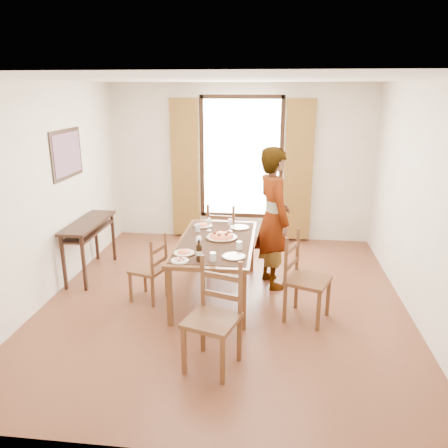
# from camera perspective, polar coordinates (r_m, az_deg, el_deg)

# --- Properties ---
(ground) EXTENTS (5.00, 5.00, 0.00)m
(ground) POSITION_cam_1_polar(r_m,az_deg,el_deg) (5.71, 0.17, -9.81)
(ground) COLOR #4F2718
(ground) RESTS_ON ground
(room_shell) EXTENTS (4.60, 5.10, 2.74)m
(room_shell) POSITION_cam_1_polar(r_m,az_deg,el_deg) (5.32, 0.29, 5.81)
(room_shell) COLOR white
(room_shell) RESTS_ON ground
(console_table) EXTENTS (0.38, 1.20, 0.80)m
(console_table) POSITION_cam_1_polar(r_m,az_deg,el_deg) (6.51, -17.27, -0.64)
(console_table) COLOR black
(console_table) RESTS_ON ground
(dining_table) EXTENTS (0.95, 1.79, 0.76)m
(dining_table) POSITION_cam_1_polar(r_m,az_deg,el_deg) (5.56, -1.05, -2.78)
(dining_table) COLOR brown
(dining_table) RESTS_ON ground
(chair_west) EXTENTS (0.48, 0.48, 0.87)m
(chair_west) POSITION_cam_1_polar(r_m,az_deg,el_deg) (5.61, -9.61, -6.01)
(chair_west) COLOR brown
(chair_west) RESTS_ON ground
(chair_north) EXTENTS (0.47, 0.47, 0.99)m
(chair_north) POSITION_cam_1_polar(r_m,az_deg,el_deg) (6.58, -0.15, -1.67)
(chair_north) COLOR brown
(chair_north) RESTS_ON ground
(chair_south) EXTENTS (0.58, 0.58, 1.05)m
(chair_south) POSITION_cam_1_polar(r_m,az_deg,el_deg) (4.27, -1.36, -12.35)
(chair_south) COLOR brown
(chair_south) RESTS_ON ground
(chair_east) EXTENTS (0.59, 0.59, 1.04)m
(chair_east) POSITION_cam_1_polar(r_m,az_deg,el_deg) (5.16, 10.50, -7.26)
(chair_east) COLOR brown
(chair_east) RESTS_ON ground
(man) EXTENTS (1.00, 0.93, 1.90)m
(man) POSITION_cam_1_polar(r_m,az_deg,el_deg) (5.84, 6.49, 0.76)
(man) COLOR gray
(man) RESTS_ON ground
(plate_sw) EXTENTS (0.27, 0.27, 0.05)m
(plate_sw) POSITION_cam_1_polar(r_m,az_deg,el_deg) (5.11, -5.25, -3.63)
(plate_sw) COLOR silver
(plate_sw) RESTS_ON dining_table
(plate_se) EXTENTS (0.27, 0.27, 0.05)m
(plate_se) POSITION_cam_1_polar(r_m,az_deg,el_deg) (4.99, 1.28, -4.08)
(plate_se) COLOR silver
(plate_se) RESTS_ON dining_table
(plate_nw) EXTENTS (0.27, 0.27, 0.05)m
(plate_nw) POSITION_cam_1_polar(r_m,az_deg,el_deg) (6.09, -2.78, -0.09)
(plate_nw) COLOR silver
(plate_nw) RESTS_ON dining_table
(plate_ne) EXTENTS (0.27, 0.27, 0.05)m
(plate_ne) POSITION_cam_1_polar(r_m,az_deg,el_deg) (6.02, 2.03, -0.29)
(plate_ne) COLOR silver
(plate_ne) RESTS_ON dining_table
(pasta_platter) EXTENTS (0.40, 0.40, 0.10)m
(pasta_platter) POSITION_cam_1_polar(r_m,az_deg,el_deg) (5.60, -0.33, -1.40)
(pasta_platter) COLOR red
(pasta_platter) RESTS_ON dining_table
(caprese_plate) EXTENTS (0.20, 0.20, 0.04)m
(caprese_plate) POSITION_cam_1_polar(r_m,az_deg,el_deg) (4.90, -5.79, -4.65)
(caprese_plate) COLOR silver
(caprese_plate) RESTS_ON dining_table
(wine_glass_a) EXTENTS (0.08, 0.08, 0.18)m
(wine_glass_a) POSITION_cam_1_polar(r_m,az_deg,el_deg) (5.19, -3.31, -2.48)
(wine_glass_a) COLOR white
(wine_glass_a) RESTS_ON dining_table
(wine_glass_b) EXTENTS (0.08, 0.08, 0.18)m
(wine_glass_b) POSITION_cam_1_polar(r_m,az_deg,el_deg) (5.86, 0.80, -0.12)
(wine_glass_b) COLOR white
(wine_glass_b) RESTS_ON dining_table
(wine_glass_c) EXTENTS (0.08, 0.08, 0.18)m
(wine_glass_c) POSITION_cam_1_polar(r_m,az_deg,el_deg) (5.88, -2.00, -0.04)
(wine_glass_c) COLOR white
(wine_glass_c) RESTS_ON dining_table
(tumbler_a) EXTENTS (0.07, 0.07, 0.10)m
(tumbler_a) POSITION_cam_1_polar(r_m,az_deg,el_deg) (5.22, 2.00, -2.82)
(tumbler_a) COLOR silver
(tumbler_a) RESTS_ON dining_table
(tumbler_b) EXTENTS (0.07, 0.07, 0.10)m
(tumbler_b) POSITION_cam_1_polar(r_m,az_deg,el_deg) (5.88, -3.46, -0.50)
(tumbler_b) COLOR silver
(tumbler_b) RESTS_ON dining_table
(tumbler_c) EXTENTS (0.07, 0.07, 0.10)m
(tumbler_c) POSITION_cam_1_polar(r_m,az_deg,el_deg) (4.87, -1.45, -4.32)
(tumbler_c) COLOR silver
(tumbler_c) RESTS_ON dining_table
(wine_bottle) EXTENTS (0.07, 0.07, 0.25)m
(wine_bottle) POSITION_cam_1_polar(r_m,az_deg,el_deg) (4.85, -3.28, -3.50)
(wine_bottle) COLOR black
(wine_bottle) RESTS_ON dining_table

